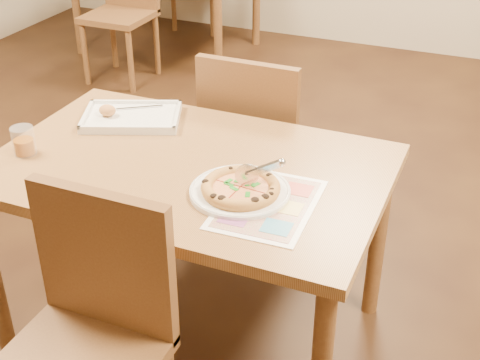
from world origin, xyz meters
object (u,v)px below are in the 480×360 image
at_px(chair_far, 255,131).
at_px(glass_tumbler, 24,142).
at_px(chair_near, 90,313).
at_px(appetizer_tray, 130,118).
at_px(pizza, 241,188).
at_px(menu, 268,204).
at_px(plate, 240,192).
at_px(pizza_cutter, 259,171).
at_px(dining_table, 189,186).

xyz_separation_m(chair_far, glass_tumbler, (-0.54, -0.75, 0.20)).
height_order(chair_near, appetizer_tray, chair_near).
bearing_deg(chair_near, pizza, 63.90).
xyz_separation_m(pizza, appetizer_tray, (-0.59, 0.33, -0.02)).
bearing_deg(menu, glass_tumbler, -178.89).
bearing_deg(plate, menu, -13.19).
distance_m(plate, appetizer_tray, 0.66).
bearing_deg(chair_far, appetizer_tray, 47.89).
height_order(appetizer_tray, glass_tumbler, glass_tumbler).
height_order(chair_near, menu, chair_near).
bearing_deg(chair_far, pizza_cutter, 112.41).
bearing_deg(pizza_cutter, chair_near, -146.29).
bearing_deg(pizza, chair_far, 108.28).
distance_m(pizza, pizza_cutter, 0.08).
bearing_deg(chair_near, pizza_cutter, 61.19).
xyz_separation_m(plate, appetizer_tray, (-0.58, 0.32, 0.00)).
xyz_separation_m(chair_near, chair_far, (-0.00, 1.20, 0.00)).
xyz_separation_m(dining_table, glass_tumbler, (-0.54, -0.15, 0.13)).
bearing_deg(glass_tumbler, menu, 1.11).
bearing_deg(appetizer_tray, pizza, -29.42).
relative_size(dining_table, chair_far, 2.77).
relative_size(pizza, appetizer_tray, 0.58).
distance_m(plate, pizza, 0.02).
height_order(appetizer_tray, menu, appetizer_tray).
bearing_deg(dining_table, plate, -24.98).
relative_size(chair_near, pizza_cutter, 3.55).
distance_m(dining_table, pizza_cutter, 0.34).
relative_size(pizza_cutter, appetizer_tray, 0.32).
xyz_separation_m(dining_table, chair_near, (0.00, -0.60, -0.07)).
bearing_deg(glass_tumbler, plate, 2.97).
relative_size(chair_far, plate, 1.52).
distance_m(dining_table, appetizer_tray, 0.42).
bearing_deg(glass_tumbler, pizza, 2.27).
distance_m(glass_tumbler, menu, 0.87).
bearing_deg(plate, chair_near, -115.11).
distance_m(chair_near, appetizer_tray, 0.90).
bearing_deg(plate, pizza, -56.76).
distance_m(chair_far, menu, 0.82).
xyz_separation_m(pizza_cutter, glass_tumbler, (-0.83, -0.06, -0.04)).
bearing_deg(menu, chair_far, 114.27).
bearing_deg(pizza, menu, -8.58).
relative_size(chair_near, appetizer_tray, 1.13).
height_order(pizza_cutter, appetizer_tray, pizza_cutter).
height_order(chair_near, pizza_cutter, chair_near).
distance_m(dining_table, menu, 0.37).
height_order(chair_near, chair_far, same).
distance_m(pizza_cutter, menu, 0.10).
distance_m(plate, pizza_cutter, 0.09).
bearing_deg(menu, appetizer_tray, 153.09).
xyz_separation_m(chair_far, menu, (0.33, -0.73, 0.16)).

